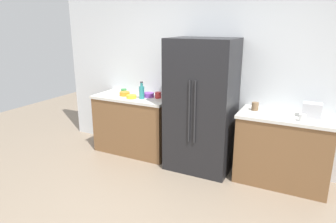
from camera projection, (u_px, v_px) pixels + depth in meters
ground_plane at (148, 219)px, 3.29m from camera, size 10.46×10.46×0.00m
kitchen_back_panel at (210, 60)px, 4.44m from camera, size 5.23×0.10×3.06m
counter_left at (134, 124)px, 4.93m from camera, size 1.27×0.61×0.93m
counter_right at (283, 149)px, 3.93m from camera, size 1.17×0.61×0.93m
refrigerator at (201, 106)px, 4.24m from camera, size 0.90×0.69×1.86m
toaster at (312, 110)px, 3.70m from camera, size 0.22×0.16×0.18m
bottle_a at (142, 92)px, 4.62m from camera, size 0.08×0.08×0.26m
cup_a at (302, 118)px, 3.56m from camera, size 0.08×0.08×0.09m
cup_b at (255, 106)px, 4.01m from camera, size 0.09×0.09×0.11m
cup_c at (124, 91)px, 4.98m from camera, size 0.09×0.09×0.08m
cup_d at (158, 95)px, 4.68m from camera, size 0.09×0.09×0.09m
bowl_a at (131, 97)px, 4.67m from camera, size 0.15×0.15×0.05m
bowl_b at (125, 94)px, 4.83m from camera, size 0.16×0.16×0.06m
bowl_c at (149, 95)px, 4.76m from camera, size 0.17×0.17×0.06m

